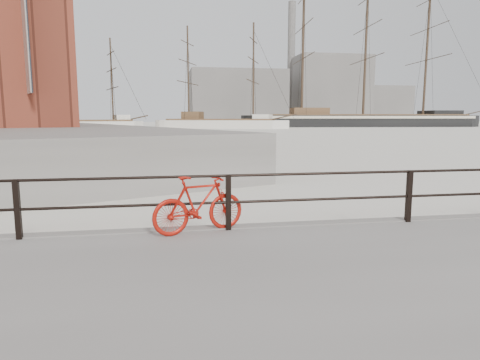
{
  "coord_description": "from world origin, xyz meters",
  "views": [
    {
      "loc": [
        -4.57,
        -7.54,
        2.35
      ],
      "look_at": [
        -3.0,
        1.5,
        1.0
      ],
      "focal_mm": 32.0,
      "sensor_mm": 36.0,
      "label": 1
    }
  ],
  "objects_px": {
    "bicycle": "(199,204)",
    "barque_black": "(362,127)",
    "schooner_mid": "(221,128)",
    "schooner_left": "(85,130)"
  },
  "relations": [
    {
      "from": "barque_black",
      "to": "bicycle",
      "type": "bearing_deg",
      "value": -112.12
    },
    {
      "from": "barque_black",
      "to": "schooner_mid",
      "type": "distance_m",
      "value": 37.05
    },
    {
      "from": "schooner_mid",
      "to": "schooner_left",
      "type": "xyz_separation_m",
      "value": [
        -26.24,
        -6.34,
        0.0
      ]
    },
    {
      "from": "schooner_mid",
      "to": "schooner_left",
      "type": "distance_m",
      "value": 26.99
    },
    {
      "from": "bicycle",
      "to": "barque_black",
      "type": "relative_size",
      "value": 0.03
    },
    {
      "from": "bicycle",
      "to": "schooner_mid",
      "type": "relative_size",
      "value": 0.05
    },
    {
      "from": "schooner_left",
      "to": "bicycle",
      "type": "bearing_deg",
      "value": -96.8
    },
    {
      "from": "bicycle",
      "to": "schooner_left",
      "type": "height_order",
      "value": "schooner_left"
    },
    {
      "from": "bicycle",
      "to": "schooner_left",
      "type": "xyz_separation_m",
      "value": [
        -15.35,
        76.34,
        -0.86
      ]
    },
    {
      "from": "barque_black",
      "to": "schooner_mid",
      "type": "bearing_deg",
      "value": -161.53
    }
  ]
}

